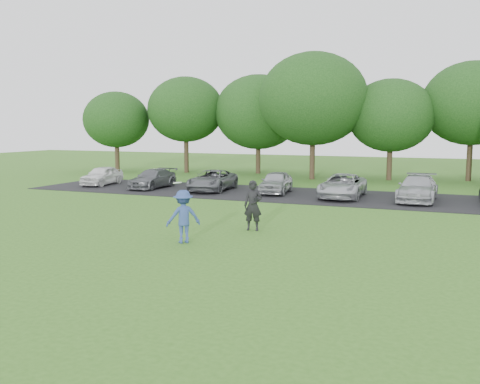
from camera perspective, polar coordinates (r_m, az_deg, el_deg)
The scene contains 6 objects.
ground at distance 16.46m, azimuth -4.62°, elevation -5.90°, with size 100.00×100.00×0.00m, color #35691E.
parking_lot at distance 28.49m, azimuth 7.23°, elevation -0.36°, with size 32.00×6.50×0.03m, color black.
frisbee_player at distance 16.99m, azimuth -6.07°, elevation -2.61°, with size 1.23×1.18×1.97m.
camera_bystander at distance 18.87m, azimuth 1.40°, elevation -1.45°, with size 0.71×0.52×1.78m.
parked_cars at distance 28.28m, azimuth 7.44°, elevation 0.81°, with size 27.85×4.63×1.25m.
tree_row at distance 37.53m, azimuth 13.51°, elevation 8.78°, with size 42.39×9.85×8.64m.
Camera 1 is at (7.25, -14.31, 3.71)m, focal length 40.00 mm.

